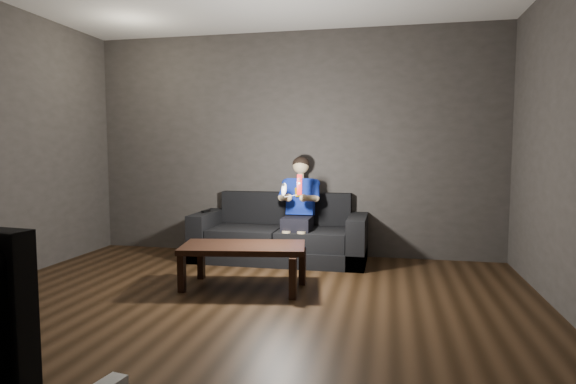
# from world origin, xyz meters

# --- Properties ---
(floor) EXTENTS (5.00, 5.00, 0.00)m
(floor) POSITION_xyz_m (0.00, 0.00, 0.00)
(floor) COLOR black
(floor) RESTS_ON ground
(back_wall) EXTENTS (5.00, 0.04, 2.70)m
(back_wall) POSITION_xyz_m (0.00, 2.50, 1.35)
(back_wall) COLOR #373330
(back_wall) RESTS_ON ground
(sofa) EXTENTS (1.99, 0.86, 0.77)m
(sofa) POSITION_xyz_m (-0.06, 2.15, 0.25)
(sofa) COLOR black
(sofa) RESTS_ON floor
(child) EXTENTS (0.47, 0.58, 1.16)m
(child) POSITION_xyz_m (0.16, 2.11, 0.69)
(child) COLOR black
(child) RESTS_ON sofa
(wii_remote_red) EXTENTS (0.06, 0.08, 0.22)m
(wii_remote_red) POSITION_xyz_m (0.25, 1.66, 0.92)
(wii_remote_red) COLOR red
(wii_remote_red) RESTS_ON child
(nunchuk_white) EXTENTS (0.08, 0.10, 0.15)m
(nunchuk_white) POSITION_xyz_m (0.08, 1.67, 0.87)
(nunchuk_white) COLOR white
(nunchuk_white) RESTS_ON child
(wii_remote_black) EXTENTS (0.06, 0.15, 0.03)m
(wii_remote_black) POSITION_xyz_m (-0.96, 2.08, 0.56)
(wii_remote_black) COLOR black
(wii_remote_black) RESTS_ON sofa
(coffee_table) EXTENTS (1.20, 0.74, 0.41)m
(coffee_table) POSITION_xyz_m (-0.14, 0.93, 0.35)
(coffee_table) COLOR black
(coffee_table) RESTS_ON floor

